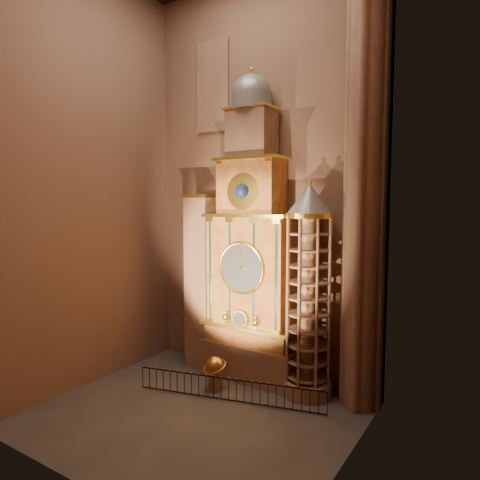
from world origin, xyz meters
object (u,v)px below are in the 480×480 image
Objects in this scene: portrait_tower at (202,281)px; stair_turret at (308,293)px; astronomical_clock at (251,259)px; iron_railing at (229,390)px; celestial_globe at (215,370)px.

stair_turret reaches higher than portrait_tower.
astronomical_clock reaches higher than iron_railing.
stair_turret is 6.05× the size of celestial_globe.
iron_railing is (1.33, -0.68, -0.46)m from celestial_globe.
celestial_globe is at bearing -42.19° from portrait_tower.
celestial_globe is at bearing -153.41° from stair_turret.
iron_railing is at bearing -37.72° from portrait_tower.
portrait_tower is 5.71× the size of celestial_globe.
celestial_globe is 1.56m from iron_railing.
celestial_globe is 0.19× the size of iron_railing.
astronomical_clock is at bearing 175.70° from stair_turret.
stair_turret is (3.50, -0.26, -1.41)m from astronomical_clock.
astronomical_clock is 6.82m from iron_railing.
stair_turret is 6.17m from iron_railing.
portrait_tower is at bearing 137.81° from celestial_globe.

